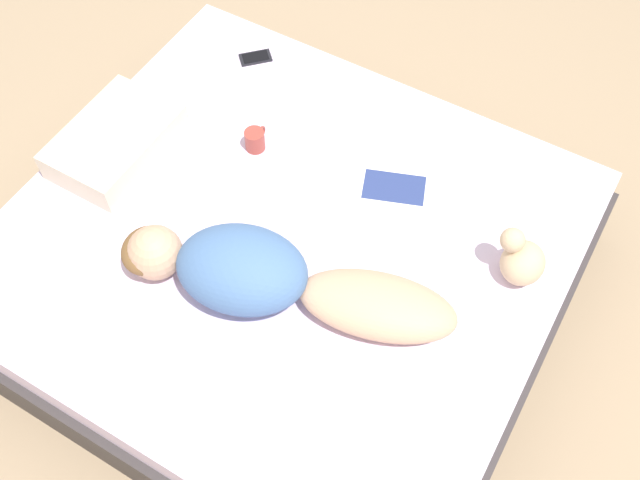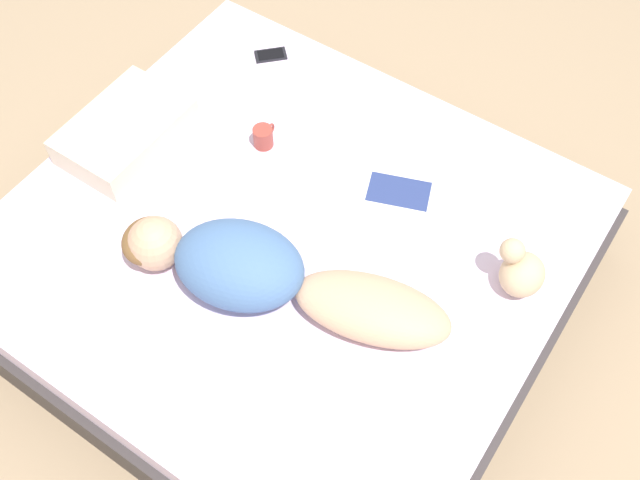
% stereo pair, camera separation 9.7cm
% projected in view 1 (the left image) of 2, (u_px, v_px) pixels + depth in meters
% --- Properties ---
extents(ground_plane, '(12.00, 12.00, 0.00)m').
position_uv_depth(ground_plane, '(288.00, 293.00, 3.10)').
color(ground_plane, '#9E8466').
extents(bed, '(1.87, 2.02, 0.43)m').
position_uv_depth(bed, '(287.00, 266.00, 2.92)').
color(bed, '#383333').
rests_on(bed, ground_plane).
extents(person, '(0.55, 1.19, 0.23)m').
position_uv_depth(person, '(266.00, 277.00, 2.52)').
color(person, tan).
rests_on(person, bed).
extents(open_magazine, '(0.52, 0.47, 0.01)m').
position_uv_depth(open_magazine, '(391.00, 210.00, 2.79)').
color(open_magazine, white).
rests_on(open_magazine, bed).
extents(coffee_mug, '(0.11, 0.08, 0.09)m').
position_uv_depth(coffee_mug, '(255.00, 139.00, 2.93)').
color(coffee_mug, '#993D33').
rests_on(coffee_mug, bed).
extents(cell_phone, '(0.15, 0.15, 0.01)m').
position_uv_depth(cell_phone, '(256.00, 58.00, 3.24)').
color(cell_phone, black).
rests_on(cell_phone, bed).
extents(plush_toy, '(0.17, 0.18, 0.21)m').
position_uv_depth(plush_toy, '(521.00, 260.00, 2.58)').
color(plush_toy, '#D1B289').
rests_on(plush_toy, bed).
extents(pillow, '(0.50, 0.34, 0.13)m').
position_uv_depth(pillow, '(115.00, 142.00, 2.90)').
color(pillow, beige).
rests_on(pillow, bed).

